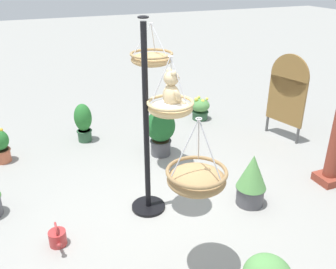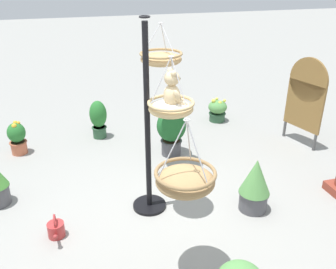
# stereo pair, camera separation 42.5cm
# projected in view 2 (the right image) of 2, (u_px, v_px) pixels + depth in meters

# --- Properties ---
(ground_plane) EXTENTS (40.00, 40.00, 0.00)m
(ground_plane) POSITION_uv_depth(u_px,v_px,m) (166.00, 214.00, 4.71)
(ground_plane) COLOR gray
(display_pole_central) EXTENTS (0.44, 0.44, 2.45)m
(display_pole_central) POSITION_uv_depth(u_px,v_px,m) (148.00, 156.00, 4.54)
(display_pole_central) COLOR black
(display_pole_central) RESTS_ON ground
(hanging_basket_with_teddy) EXTENTS (0.55, 0.55, 0.69)m
(hanging_basket_with_teddy) POSITION_uv_depth(u_px,v_px,m) (171.00, 107.00, 4.17)
(hanging_basket_with_teddy) COLOR tan
(teddy_bear) EXTENTS (0.31, 0.27, 0.45)m
(teddy_bear) POSITION_uv_depth(u_px,v_px,m) (173.00, 91.00, 4.10)
(teddy_bear) COLOR #D1B789
(hanging_basket_left_high) EXTENTS (0.61, 0.61, 0.59)m
(hanging_basket_left_high) POSITION_uv_depth(u_px,v_px,m) (161.00, 58.00, 5.09)
(hanging_basket_left_high) COLOR tan
(hanging_basket_right_low) EXTENTS (0.58, 0.58, 0.73)m
(hanging_basket_right_low) POSITION_uv_depth(u_px,v_px,m) (185.00, 180.00, 3.38)
(hanging_basket_right_low) COLOR #A37F51
(potted_plant_flowering_red) EXTENTS (0.38, 0.38, 0.48)m
(potted_plant_flowering_red) POSITION_uv_depth(u_px,v_px,m) (217.00, 110.00, 7.42)
(potted_plant_flowering_red) COLOR #2D5638
(potted_plant_flowering_red) RESTS_ON ground
(potted_plant_tall_leafy) EXTENTS (0.49, 0.49, 0.79)m
(potted_plant_tall_leafy) POSITION_uv_depth(u_px,v_px,m) (171.00, 130.00, 6.01)
(potted_plant_tall_leafy) COLOR #4C4C51
(potted_plant_tall_leafy) RESTS_ON ground
(potted_plant_bushy_green) EXTENTS (0.31, 0.31, 0.71)m
(potted_plant_bushy_green) POSITION_uv_depth(u_px,v_px,m) (98.00, 118.00, 6.65)
(potted_plant_bushy_green) COLOR #2D5638
(potted_plant_bushy_green) RESTS_ON ground
(potted_plant_small_succulent) EXTENTS (0.30, 0.30, 0.59)m
(potted_plant_small_succulent) POSITION_uv_depth(u_px,v_px,m) (17.00, 138.00, 6.11)
(potted_plant_small_succulent) COLOR #BC6042
(potted_plant_small_succulent) RESTS_ON ground
(potted_plant_conical_shrub) EXTENTS (0.40, 0.40, 0.74)m
(potted_plant_conical_shrub) POSITION_uv_depth(u_px,v_px,m) (255.00, 185.00, 4.65)
(potted_plant_conical_shrub) COLOR #4C4C51
(potted_plant_conical_shrub) RESTS_ON ground
(display_sign_board) EXTENTS (0.74, 0.24, 1.56)m
(display_sign_board) POSITION_uv_depth(u_px,v_px,m) (306.00, 95.00, 6.20)
(display_sign_board) COLOR olive
(display_sign_board) RESTS_ON ground
(watering_can) EXTENTS (0.35, 0.20, 0.30)m
(watering_can) POSITION_uv_depth(u_px,v_px,m) (56.00, 229.00, 4.28)
(watering_can) COLOR #B23333
(watering_can) RESTS_ON ground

